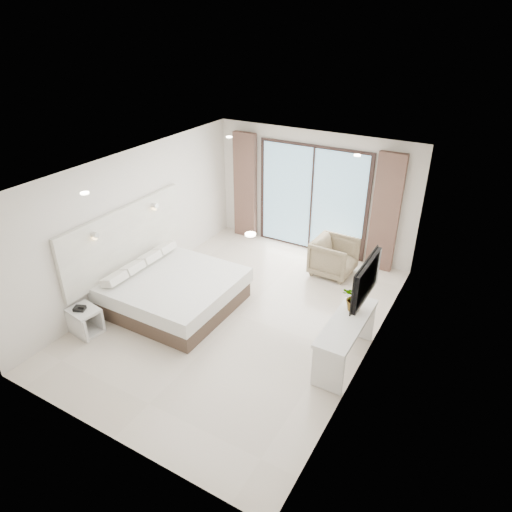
{
  "coord_description": "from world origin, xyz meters",
  "views": [
    {
      "loc": [
        3.61,
        -5.7,
        4.84
      ],
      "look_at": [
        0.11,
        0.4,
        1.07
      ],
      "focal_mm": 32.0,
      "sensor_mm": 36.0,
      "label": 1
    }
  ],
  "objects_px": {
    "nightstand": "(85,321)",
    "console_desk": "(346,332)",
    "bed": "(173,291)",
    "armchair": "(334,255)"
  },
  "relations": [
    {
      "from": "bed",
      "to": "nightstand",
      "type": "distance_m",
      "value": 1.59
    },
    {
      "from": "bed",
      "to": "armchair",
      "type": "relative_size",
      "value": 2.57
    },
    {
      "from": "nightstand",
      "to": "console_desk",
      "type": "bearing_deg",
      "value": 28.8
    },
    {
      "from": "bed",
      "to": "nightstand",
      "type": "height_order",
      "value": "bed"
    },
    {
      "from": "console_desk",
      "to": "armchair",
      "type": "distance_m",
      "value": 2.74
    },
    {
      "from": "console_desk",
      "to": "bed",
      "type": "bearing_deg",
      "value": -178.18
    },
    {
      "from": "nightstand",
      "to": "console_desk",
      "type": "relative_size",
      "value": 0.36
    },
    {
      "from": "console_desk",
      "to": "armchair",
      "type": "xyz_separation_m",
      "value": [
        -1.15,
        2.49,
        -0.14
      ]
    },
    {
      "from": "nightstand",
      "to": "armchair",
      "type": "distance_m",
      "value": 4.92
    },
    {
      "from": "bed",
      "to": "nightstand",
      "type": "relative_size",
      "value": 3.87
    }
  ]
}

